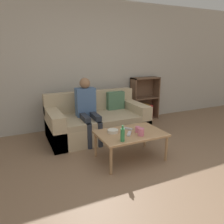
# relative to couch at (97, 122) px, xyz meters

# --- Properties ---
(ground_plane) EXTENTS (22.00, 22.00, 0.00)m
(ground_plane) POSITION_rel_couch_xyz_m (0.12, -1.99, -0.28)
(ground_plane) COLOR #84664C
(wall_back) EXTENTS (12.00, 0.06, 2.60)m
(wall_back) POSITION_rel_couch_xyz_m (0.12, 0.71, 1.02)
(wall_back) COLOR #B7B2A8
(wall_back) RESTS_ON ground_plane
(couch) EXTENTS (1.82, 0.95, 0.82)m
(couch) POSITION_rel_couch_xyz_m (0.00, 0.00, 0.00)
(couch) COLOR tan
(couch) RESTS_ON ground_plane
(bookshelf) EXTENTS (0.66, 0.28, 1.00)m
(bookshelf) POSITION_rel_couch_xyz_m (1.38, 0.55, 0.10)
(bookshelf) COLOR brown
(bookshelf) RESTS_ON ground_plane
(coffee_table) EXTENTS (0.98, 0.65, 0.42)m
(coffee_table) POSITION_rel_couch_xyz_m (0.11, -1.10, 0.10)
(coffee_table) COLOR #A87F56
(coffee_table) RESTS_ON ground_plane
(person_adult) EXTENTS (0.35, 0.66, 1.13)m
(person_adult) POSITION_rel_couch_xyz_m (-0.22, -0.10, 0.37)
(person_adult) COLOR #282D38
(person_adult) RESTS_ON ground_plane
(cup_near) EXTENTS (0.07, 0.07, 0.09)m
(cup_near) POSITION_rel_couch_xyz_m (0.21, -1.13, 0.19)
(cup_near) COLOR pink
(cup_near) RESTS_ON coffee_table
(cup_far) EXTENTS (0.09, 0.09, 0.11)m
(cup_far) POSITION_rel_couch_xyz_m (0.18, -1.26, 0.20)
(cup_far) COLOR pink
(cup_far) RESTS_ON coffee_table
(tv_remote_0) EXTENTS (0.14, 0.17, 0.02)m
(tv_remote_0) POSITION_rel_couch_xyz_m (0.13, -0.95, 0.15)
(tv_remote_0) COLOR #B7B7BC
(tv_remote_0) RESTS_ON coffee_table
(tv_remote_1) EXTENTS (0.14, 0.17, 0.02)m
(tv_remote_1) POSITION_rel_couch_xyz_m (0.05, -1.16, 0.15)
(tv_remote_1) COLOR #B7B7BC
(tv_remote_1) RESTS_ON coffee_table
(snack_bowl) EXTENTS (0.16, 0.16, 0.05)m
(snack_bowl) POSITION_rel_couch_xyz_m (-0.13, -0.99, 0.17)
(snack_bowl) COLOR beige
(snack_bowl) RESTS_ON coffee_table
(bottle) EXTENTS (0.06, 0.06, 0.22)m
(bottle) POSITION_rel_couch_xyz_m (-0.15, -1.34, 0.24)
(bottle) COLOR #33844C
(bottle) RESTS_ON coffee_table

